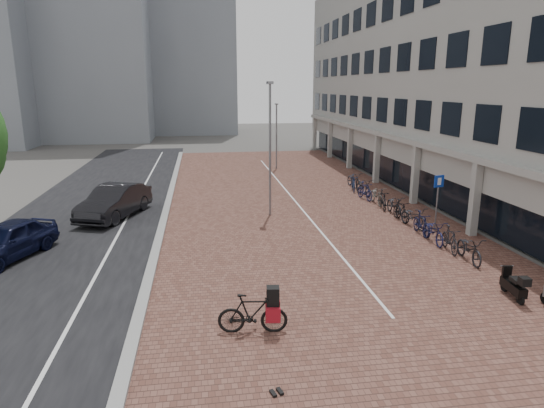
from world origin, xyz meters
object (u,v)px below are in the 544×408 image
Objects in this scene: hero_bike at (253,313)px; car_navy at (7,241)px; scooter_mid at (514,284)px; parking_sign at (438,193)px; car_dark at (115,202)px.

car_navy is at bearing 58.39° from hero_bike.
parking_sign is (1.01, 7.09, 1.32)m from scooter_mid.
car_dark is (3.12, 5.60, 0.09)m from car_navy.
scooter_mid is 0.52× the size of parking_sign.
scooter_mid is (14.08, -11.77, -0.36)m from car_dark.
car_dark is at bearing 31.36° from hero_bike.
scooter_mid is at bearing -19.89° from car_dark.
car_dark is 2.58× the size of hero_bike.
hero_bike is at bearing -156.23° from parking_sign.
car_dark is at bearing 82.44° from car_navy.
car_navy is 0.87× the size of car_dark.
hero_bike is 12.42m from parking_sign.
parking_sign is (15.09, -4.67, 0.96)m from car_dark.
car_navy is 6.41m from car_dark.
parking_sign is (9.42, 8.01, 1.19)m from hero_bike.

